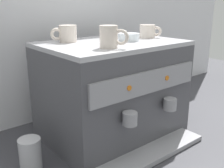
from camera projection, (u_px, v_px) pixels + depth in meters
name	position (u px, v px, depth m)	size (l,w,h in m)	color
ground_plane	(112.00, 132.00, 1.29)	(4.00, 4.00, 0.00)	#38383D
tiled_backsplash_wall	(68.00, 10.00, 1.40)	(2.80, 0.03, 1.13)	silver
espresso_machine	(113.00, 90.00, 1.23)	(0.61, 0.54, 0.44)	#4C4C51
ceramic_cup_0	(110.00, 37.00, 0.99)	(0.08, 0.10, 0.08)	beige
ceramic_cup_1	(148.00, 31.00, 1.29)	(0.09, 0.10, 0.06)	beige
ceramic_cup_2	(67.00, 34.00, 1.15)	(0.11, 0.08, 0.07)	beige
ceramic_bowl_0	(129.00, 37.00, 1.18)	(0.09, 0.09, 0.03)	silver
ceramic_bowl_1	(116.00, 34.00, 1.33)	(0.11, 0.11, 0.03)	silver
coffee_grinder	(172.00, 80.00, 1.52)	(0.14, 0.14, 0.36)	#939399
milk_pitcher	(30.00, 154.00, 0.99)	(0.08, 0.08, 0.12)	#B7B7BC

